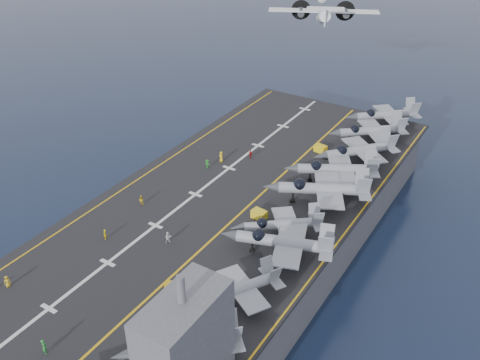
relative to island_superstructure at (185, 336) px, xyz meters
The scene contains 29 objects.
ground 38.02m from the island_superstructure, 116.57° to the left, with size 500.00×500.00×0.00m, color #142135.
hull 35.94m from the island_superstructure, 116.57° to the left, with size 36.00×90.00×10.00m, color #56595E.
flight_deck 34.41m from the island_superstructure, 116.57° to the left, with size 38.00×92.00×0.40m, color black.
foul_line 33.17m from the island_superstructure, 111.80° to the left, with size 0.35×90.00×0.02m, color gold.
landing_centerline 37.38m from the island_superstructure, 124.99° to the left, with size 0.50×90.00×0.02m, color silver.
deck_edge_port 44.50m from the island_superstructure, 136.85° to the left, with size 0.25×90.00×0.02m, color gold.
deck_edge_stbd 31.12m from the island_superstructure, 83.35° to the left, with size 0.25×90.00×0.02m, color gold.
island_superstructure is the anchor object (origin of this frame).
fighter_jet_1 6.25m from the island_superstructure, 129.46° to the left, with size 16.42×16.50×4.85m, color #9AA2A9, non-canonical shape.
fighter_jet_2 14.10m from the island_superstructure, 99.69° to the left, with size 13.93×15.49×4.48m, color #A1AAB1, non-canonical shape.
fighter_jet_3 24.19m from the island_superstructure, 93.94° to the left, with size 17.93×14.77×5.35m, color #97A0A6, non-canonical shape.
fighter_jet_4 28.27m from the island_superstructure, 97.98° to the left, with size 15.83×15.21×4.60m, color gray, non-canonical shape.
fighter_jet_5 38.86m from the island_superstructure, 93.92° to the left, with size 19.70×17.45×5.72m, color #99A0AA, non-canonical shape.
fighter_jet_6 45.93m from the island_superstructure, 94.21° to the left, with size 18.60×16.78×5.38m, color #939BA4, non-canonical shape.
fighter_jet_7 54.02m from the island_superstructure, 92.75° to the left, with size 17.96×18.53×5.39m, color gray, non-canonical shape.
fighter_jet_8 62.86m from the island_superstructure, 93.34° to the left, with size 17.85×17.45×5.21m, color #9DA5AD, non-canonical shape.
tow_cart_a 16.19m from the island_superstructure, 134.44° to the left, with size 2.16×1.82×1.11m, color #BF9712, non-canonical shape.
tow_cart_b 31.85m from the island_superstructure, 106.75° to the left, with size 2.38×1.70×1.33m, color yellow, non-canonical shape.
tow_cart_c 55.35m from the island_superstructure, 100.50° to the left, with size 2.38×1.76×1.30m, color yellow, non-canonical shape.
crew_0 29.22m from the island_superstructure, behind, with size 1.06×1.17×1.63m, color gold.
crew_1 29.22m from the island_superstructure, 151.23° to the left, with size 1.07×1.18×1.64m, color #E8C005.
crew_2 35.86m from the island_superstructure, 138.72° to the left, with size 1.14×0.98×1.60m, color yellow.
crew_3 45.61m from the island_superstructure, 122.51° to the left, with size 0.99×0.68×1.63m, color #1D8021.
crew_4 49.69m from the island_superstructure, 113.61° to the left, with size 1.02×0.73×1.60m, color #A41110.
crew_5 47.93m from the island_superstructure, 119.66° to the left, with size 1.42×1.32×1.97m, color yellow.
crew_6 17.90m from the island_superstructure, 163.37° to the right, with size 1.45×1.35×2.01m, color #268C33.
crew_7 25.41m from the island_superstructure, 133.28° to the left, with size 1.24×1.27×1.78m, color silver.
transport_plane 83.95m from the island_superstructure, 105.91° to the left, with size 28.00×24.65×5.52m, color silver, non-canonical shape.
fighter_jet_9 71.33m from the island_superstructure, 92.94° to the left, with size 17.85×17.45×5.21m, color #9DA5AD, non-canonical shape.
Camera 1 is at (38.52, -57.61, 57.25)m, focal length 40.00 mm.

